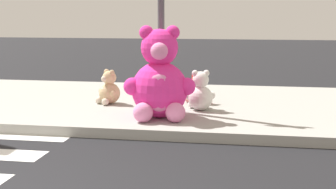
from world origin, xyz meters
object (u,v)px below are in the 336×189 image
(plush_red, at_px, (197,91))
(plush_tan, at_px, (109,90))
(plush_pink_large, at_px, (160,81))
(sign_pole, at_px, (161,6))
(plush_white, at_px, (200,94))

(plush_red, xyz_separation_m, plush_tan, (-1.52, -0.34, 0.03))
(plush_pink_large, height_order, plush_tan, plush_pink_large)
(plush_red, distance_m, plush_tan, 1.56)
(sign_pole, xyz_separation_m, plush_white, (0.63, 0.12, -1.43))
(plush_red, xyz_separation_m, plush_white, (0.13, -0.61, 0.05))
(plush_white, bearing_deg, plush_tan, 170.59)
(plush_red, bearing_deg, sign_pole, -124.72)
(plush_tan, bearing_deg, plush_pink_large, -41.66)
(plush_red, height_order, plush_tan, plush_tan)
(plush_tan, relative_size, plush_white, 0.91)
(sign_pole, bearing_deg, plush_tan, 158.96)
(plush_pink_large, height_order, plush_red, plush_pink_large)
(plush_tan, bearing_deg, plush_red, 12.45)
(plush_pink_large, distance_m, plush_red, 1.43)
(sign_pole, distance_m, plush_tan, 1.82)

